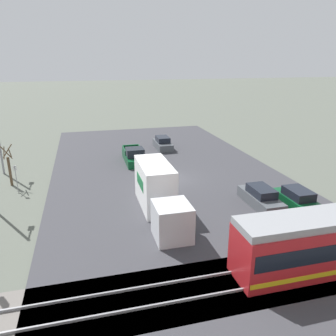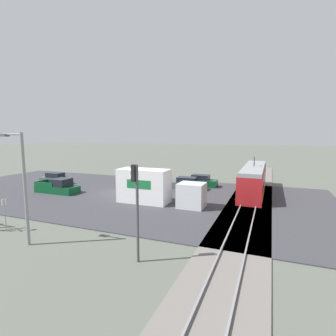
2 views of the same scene
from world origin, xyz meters
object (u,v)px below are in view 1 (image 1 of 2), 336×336
at_px(sedan_car_1, 163,144).
at_px(street_tree, 9,167).
at_px(pickup_truck, 134,156).
at_px(sedan_car_0, 297,200).
at_px(box_truck, 158,192).
at_px(no_parking_sign, 16,176).
at_px(sedan_car_2, 261,198).

bearing_deg(sedan_car_1, street_tree, -151.77).
height_order(pickup_truck, sedan_car_0, pickup_truck).
height_order(box_truck, street_tree, street_tree).
height_order(pickup_truck, street_tree, street_tree).
bearing_deg(street_tree, sedan_car_1, -151.77).
relative_size(street_tree, no_parking_sign, 1.57).
distance_m(pickup_truck, no_parking_sign, 12.93).
bearing_deg(pickup_truck, sedan_car_0, 124.53).
relative_size(box_truck, no_parking_sign, 3.70).
xyz_separation_m(sedan_car_2, no_parking_sign, (19.41, -8.07, 0.78)).
bearing_deg(pickup_truck, street_tree, 18.46).
height_order(pickup_truck, sedan_car_2, pickup_truck).
bearing_deg(sedan_car_2, sedan_car_1, 100.28).
distance_m(pickup_truck, sedan_car_1, 6.72).
relative_size(box_truck, sedan_car_0, 2.02).
relative_size(pickup_truck, sedan_car_2, 1.14).
relative_size(box_truck, pickup_truck, 1.69).
xyz_separation_m(sedan_car_1, sedan_car_2, (-3.46, 19.06, -0.02)).
height_order(box_truck, no_parking_sign, box_truck).
distance_m(street_tree, no_parking_sign, 2.16).
bearing_deg(sedan_car_0, box_truck, 168.93).
xyz_separation_m(sedan_car_0, sedan_car_1, (5.98, -20.25, 0.01)).
height_order(box_truck, sedan_car_2, box_truck).
xyz_separation_m(pickup_truck, sedan_car_2, (-8.01, 14.13, -0.03)).
distance_m(box_truck, pickup_truck, 13.25).
relative_size(sedan_car_0, no_parking_sign, 1.83).
bearing_deg(no_parking_sign, street_tree, -66.46).
distance_m(box_truck, no_parking_sign, 13.29).
height_order(box_truck, sedan_car_1, box_truck).
bearing_deg(pickup_truck, sedan_car_2, 119.56).
xyz_separation_m(pickup_truck, sedan_car_0, (-10.54, 15.32, -0.02)).
height_order(sedan_car_2, no_parking_sign, no_parking_sign).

